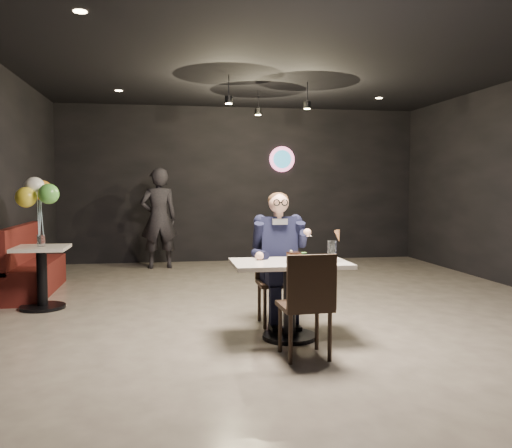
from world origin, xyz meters
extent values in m
plane|color=gray|center=(0.00, 0.00, 0.00)|extent=(9.00, 9.00, 0.00)
cube|color=black|center=(0.00, 2.00, 2.88)|extent=(1.40, 1.20, 0.36)
cube|color=silver|center=(-0.31, -1.04, 0.38)|extent=(1.10, 0.70, 0.75)
cube|color=black|center=(-0.31, -0.49, 0.46)|extent=(0.42, 0.46, 0.92)
cube|color=black|center=(-0.31, -1.60, 0.46)|extent=(0.44, 0.48, 0.92)
cube|color=black|center=(-0.31, -0.49, 0.72)|extent=(0.60, 0.80, 1.44)
cylinder|color=white|center=(-0.24, -1.12, 0.76)|extent=(0.22, 0.22, 0.01)
cube|color=black|center=(-0.29, -1.12, 0.80)|extent=(0.14, 0.12, 0.08)
ellipsoid|color=green|center=(-0.20, -1.12, 0.84)|extent=(0.06, 0.04, 0.01)
cylinder|color=silver|center=(0.08, -1.09, 0.85)|extent=(0.09, 0.09, 0.20)
cone|color=tan|center=(0.15, -1.07, 0.99)|extent=(0.07, 0.07, 0.12)
cube|color=#46120F|center=(-3.25, 1.70, 0.47)|extent=(0.47, 1.87, 0.94)
cube|color=silver|center=(-2.95, 0.70, 0.38)|extent=(0.61, 0.61, 0.76)
cylinder|color=silver|center=(-2.95, 0.70, 0.82)|extent=(0.09, 0.09, 0.14)
cube|color=yellow|center=(-2.95, 0.70, 1.26)|extent=(0.44, 0.44, 0.72)
imported|color=black|center=(-1.60, 3.75, 0.89)|extent=(0.70, 0.50, 1.79)
camera|label=1|loc=(-1.48, -6.05, 1.47)|focal=38.00mm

